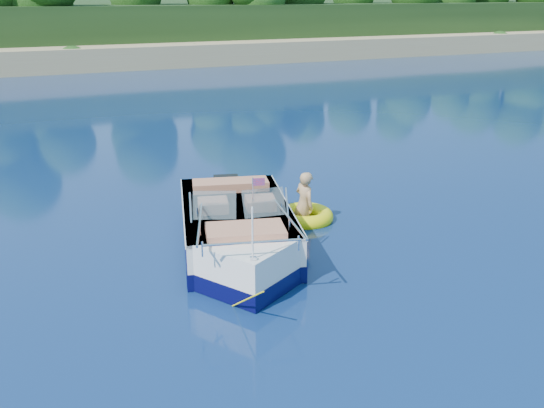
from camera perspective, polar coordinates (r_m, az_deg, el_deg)
name	(u,v)px	position (r m, az deg, el deg)	size (l,w,h in m)	color
ground	(408,329)	(9.56, 12.66, -11.45)	(160.00, 160.00, 0.00)	#0A1C4B
shoreline	(40,32)	(70.50, -21.03, 14.86)	(170.00, 59.00, 6.00)	tan
motorboat	(238,234)	(11.79, -3.20, -2.86)	(3.03, 5.71, 1.94)	white
tow_tube	(305,216)	(13.57, 3.12, -1.16)	(1.61, 1.61, 0.34)	#FEF00C
boy	(303,221)	(13.53, 2.94, -1.61)	(0.57, 0.38, 1.57)	tan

